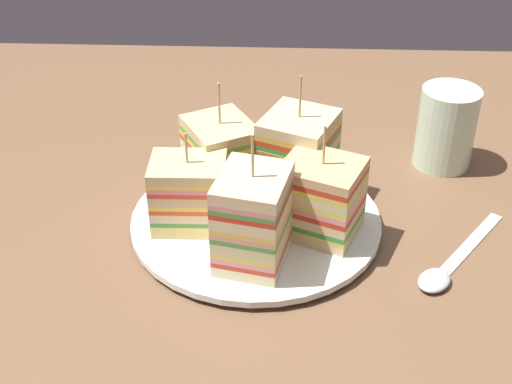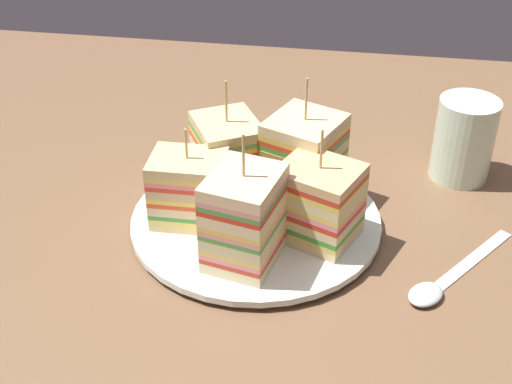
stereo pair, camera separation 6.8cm
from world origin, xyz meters
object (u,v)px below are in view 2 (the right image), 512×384
(sandwich_wedge_2, at_px, (239,218))
(spoon, at_px, (439,284))
(chip_pile, at_px, (238,218))
(sandwich_wedge_0, at_px, (228,155))
(sandwich_wedge_4, at_px, (303,158))
(drinking_glass, at_px, (463,145))
(sandwich_wedge_3, at_px, (318,202))
(sandwich_wedge_1, at_px, (190,189))
(plate, at_px, (256,221))

(sandwich_wedge_2, distance_m, spoon, 0.19)
(sandwich_wedge_2, xyz_separation_m, chip_pile, (0.01, -0.05, -0.04))
(chip_pile, bearing_deg, spoon, 166.13)
(sandwich_wedge_0, bearing_deg, sandwich_wedge_4, 59.28)
(sandwich_wedge_4, xyz_separation_m, chip_pile, (0.06, 0.07, -0.04))
(drinking_glass, bearing_deg, chip_pile, 33.80)
(sandwich_wedge_3, height_order, spoon, sandwich_wedge_3)
(sandwich_wedge_0, xyz_separation_m, sandwich_wedge_4, (-0.08, 0.00, 0.00))
(drinking_glass, bearing_deg, sandwich_wedge_0, 18.29)
(sandwich_wedge_2, relative_size, sandwich_wedge_3, 1.13)
(sandwich_wedge_3, relative_size, drinking_glass, 1.24)
(sandwich_wedge_1, distance_m, sandwich_wedge_2, 0.08)
(sandwich_wedge_1, distance_m, sandwich_wedge_3, 0.12)
(chip_pile, bearing_deg, sandwich_wedge_2, 102.30)
(sandwich_wedge_3, xyz_separation_m, drinking_glass, (-0.15, -0.15, -0.01))
(plate, relative_size, sandwich_wedge_4, 1.91)
(sandwich_wedge_0, height_order, spoon, sandwich_wedge_0)
(sandwich_wedge_3, distance_m, spoon, 0.13)
(sandwich_wedge_4, xyz_separation_m, drinking_glass, (-0.17, -0.08, -0.02))
(sandwich_wedge_4, relative_size, drinking_glass, 1.41)
(plate, distance_m, sandwich_wedge_3, 0.08)
(sandwich_wedge_0, height_order, sandwich_wedge_3, sandwich_wedge_0)
(sandwich_wedge_0, relative_size, sandwich_wedge_3, 1.06)
(sandwich_wedge_2, distance_m, drinking_glass, 0.29)
(sandwich_wedge_1, height_order, drinking_glass, sandwich_wedge_1)
(plate, relative_size, sandwich_wedge_1, 2.47)
(sandwich_wedge_2, distance_m, sandwich_wedge_4, 0.12)
(sandwich_wedge_0, relative_size, chip_pile, 2.00)
(sandwich_wedge_2, relative_size, chip_pile, 2.14)
(plate, height_order, spoon, plate)
(sandwich_wedge_0, height_order, sandwich_wedge_1, sandwich_wedge_0)
(sandwich_wedge_1, bearing_deg, spoon, -12.96)
(sandwich_wedge_1, relative_size, chip_pile, 1.67)
(sandwich_wedge_0, xyz_separation_m, sandwich_wedge_3, (-0.10, 0.07, -0.00))
(drinking_glass, bearing_deg, plate, 32.67)
(chip_pile, bearing_deg, sandwich_wedge_3, 178.03)
(sandwich_wedge_0, height_order, sandwich_wedge_2, sandwich_wedge_2)
(sandwich_wedge_1, relative_size, drinking_glass, 1.09)
(chip_pile, bearing_deg, sandwich_wedge_4, -130.12)
(plate, relative_size, sandwich_wedge_3, 2.18)
(sandwich_wedge_0, relative_size, sandwich_wedge_4, 0.93)
(sandwich_wedge_0, xyz_separation_m, sandwich_wedge_1, (0.02, 0.06, -0.00))
(sandwich_wedge_0, bearing_deg, drinking_glass, 78.79)
(sandwich_wedge_4, height_order, spoon, sandwich_wedge_4)
(drinking_glass, bearing_deg, sandwich_wedge_2, 42.91)
(sandwich_wedge_0, distance_m, sandwich_wedge_3, 0.12)
(sandwich_wedge_0, height_order, chip_pile, sandwich_wedge_0)
(sandwich_wedge_0, bearing_deg, sandwich_wedge_1, -50.53)
(sandwich_wedge_0, xyz_separation_m, sandwich_wedge_2, (-0.03, 0.12, 0.01))
(sandwich_wedge_1, relative_size, sandwich_wedge_2, 0.78)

